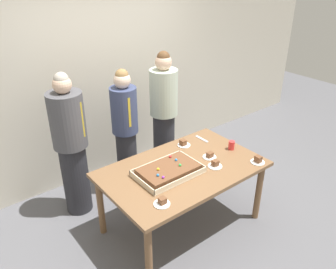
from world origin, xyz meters
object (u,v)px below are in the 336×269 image
sheet_cake (168,171)px  plated_slice_far_left (258,160)px  plated_slice_far_right (215,165)px  cake_server_utensil (202,139)px  person_striped_tie_right (71,145)px  person_green_shirt_behind (164,115)px  plated_slice_near_left (210,156)px  drink_cup_nearest (231,145)px  party_table (182,174)px  person_serving_front (125,131)px  plated_slice_center_front (162,202)px  plated_slice_near_right (183,144)px

sheet_cake → plated_slice_far_left: sheet_cake is taller
plated_slice_far_right → cake_server_utensil: plated_slice_far_right is taller
person_striped_tie_right → person_green_shirt_behind: bearing=57.6°
plated_slice_far_left → person_striped_tie_right: (-1.47, 1.39, 0.08)m
cake_server_utensil → plated_slice_near_left: bearing=-121.8°
plated_slice_far_right → cake_server_utensil: size_ratio=0.75×
drink_cup_nearest → party_table: bearing=176.3°
plated_slice_far_right → person_serving_front: person_serving_front is taller
plated_slice_near_left → person_serving_front: bearing=114.5°
person_striped_tie_right → plated_slice_near_left: bearing=17.3°
sheet_cake → person_striped_tie_right: person_striped_tie_right is taller
plated_slice_far_left → plated_slice_center_front: 1.22m
plated_slice_near_left → sheet_cake: bearing=176.9°
plated_slice_near_left → plated_slice_far_left: 0.51m
drink_cup_nearest → person_serving_front: person_serving_front is taller
plated_slice_near_right → plated_slice_far_left: (0.38, -0.77, 0.00)m
plated_slice_far_left → person_serving_front: bearing=119.5°
person_green_shirt_behind → sheet_cake: bearing=-0.0°
sheet_cake → cake_server_utensil: bearing=23.3°
plated_slice_near_left → person_serving_front: 1.09m
plated_slice_near_left → plated_slice_near_right: plated_slice_near_right is taller
party_table → plated_slice_near_left: plated_slice_near_left is taller
person_green_shirt_behind → plated_slice_near_left: bearing=28.0°
plated_slice_near_right → plated_slice_far_left: size_ratio=1.00×
plated_slice_near_left → plated_slice_center_front: size_ratio=1.00×
cake_server_utensil → sheet_cake: bearing=-156.7°
plated_slice_center_front → person_serving_front: 1.38m
plated_slice_far_left → plated_slice_center_front: (-1.22, 0.08, -0.01)m
plated_slice_near_right → person_striped_tie_right: person_striped_tie_right is taller
plated_slice_near_right → person_striped_tie_right: size_ratio=0.09×
plated_slice_center_front → party_table: bearing=32.9°
plated_slice_far_right → person_striped_tie_right: person_striped_tie_right is taller
plated_slice_near_left → plated_slice_far_left: bearing=-49.7°
drink_cup_nearest → cake_server_utensil: (-0.10, 0.38, -0.05)m
sheet_cake → plated_slice_center_front: (-0.34, -0.34, -0.02)m
plated_slice_near_left → plated_slice_center_front: (-0.89, -0.31, 0.00)m
cake_server_utensil → person_serving_front: (-0.68, 0.63, 0.07)m
plated_slice_far_left → cake_server_utensil: 0.76m
person_green_shirt_behind → person_striped_tie_right: 1.27m
person_serving_front → person_green_shirt_behind: 0.58m
plated_slice_far_right → person_striped_tie_right: (-1.06, 1.16, 0.09)m
party_table → plated_slice_near_left: size_ratio=11.14×
sheet_cake → plated_slice_far_right: (0.47, -0.19, -0.02)m
plated_slice_near_left → cake_server_utensil: 0.43m
person_green_shirt_behind → plated_slice_far_right: bearing=25.1°
plated_slice_near_right → cake_server_utensil: bearing=-4.0°
sheet_cake → cake_server_utensil: sheet_cake is taller
plated_slice_near_right → plated_slice_near_left: bearing=-82.6°
person_striped_tie_right → party_table: bearing=7.3°
sheet_cake → person_serving_front: person_serving_front is taller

